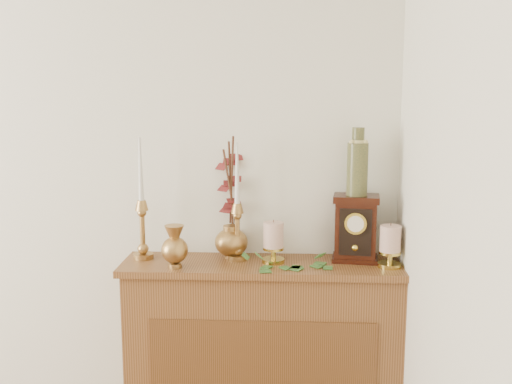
# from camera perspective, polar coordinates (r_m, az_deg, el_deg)

# --- Properties ---
(console_shelf) EXTENTS (1.24, 0.34, 0.93)m
(console_shelf) POSITION_cam_1_polar(r_m,az_deg,el_deg) (2.82, 0.68, -16.39)
(console_shelf) COLOR brown
(console_shelf) RESTS_ON ground
(candlestick_left) EXTENTS (0.09, 0.09, 0.54)m
(candlestick_left) POSITION_cam_1_polar(r_m,az_deg,el_deg) (2.70, -10.79, -2.61)
(candlestick_left) COLOR #B78D49
(candlestick_left) RESTS_ON console_shelf
(candlestick_center) EXTENTS (0.09, 0.09, 0.52)m
(candlestick_center) POSITION_cam_1_polar(r_m,az_deg,el_deg) (2.64, -1.79, -2.90)
(candlestick_center) COLOR #B78D49
(candlestick_center) RESTS_ON console_shelf
(bud_vase) EXTENTS (0.11, 0.11, 0.18)m
(bud_vase) POSITION_cam_1_polar(r_m,az_deg,el_deg) (2.56, -7.76, -5.21)
(bud_vase) COLOR #B78D49
(bud_vase) RESTS_ON console_shelf
(ginger_jar) EXTENTS (0.22, 0.24, 0.55)m
(ginger_jar) POSITION_cam_1_polar(r_m,az_deg,el_deg) (2.70, -2.45, -0.94)
(ginger_jar) COLOR #B78D49
(ginger_jar) RESTS_ON console_shelf
(pillar_candle_left) EXTENTS (0.10, 0.10, 0.19)m
(pillar_candle_left) POSITION_cam_1_polar(r_m,az_deg,el_deg) (2.61, 1.67, -4.61)
(pillar_candle_left) COLOR gold
(pillar_candle_left) RESTS_ON console_shelf
(pillar_candle_right) EXTENTS (0.10, 0.10, 0.19)m
(pillar_candle_right) POSITION_cam_1_polar(r_m,az_deg,el_deg) (2.61, 12.66, -4.86)
(pillar_candle_right) COLOR gold
(pillar_candle_right) RESTS_ON console_shelf
(ivy_garland) EXTENTS (0.43, 0.19, 0.08)m
(ivy_garland) POSITION_cam_1_polar(r_m,az_deg,el_deg) (2.54, 2.55, -7.02)
(ivy_garland) COLOR #325E24
(ivy_garland) RESTS_ON console_shelf
(mantel_clock) EXTENTS (0.21, 0.16, 0.29)m
(mantel_clock) POSITION_cam_1_polar(r_m,az_deg,el_deg) (2.66, 9.46, -3.48)
(mantel_clock) COLOR #35130A
(mantel_clock) RESTS_ON console_shelf
(ceramic_vase) EXTENTS (0.09, 0.09, 0.29)m
(ceramic_vase) POSITION_cam_1_polar(r_m,az_deg,el_deg) (2.62, 9.63, 2.54)
(ceramic_vase) COLOR #183121
(ceramic_vase) RESTS_ON mantel_clock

